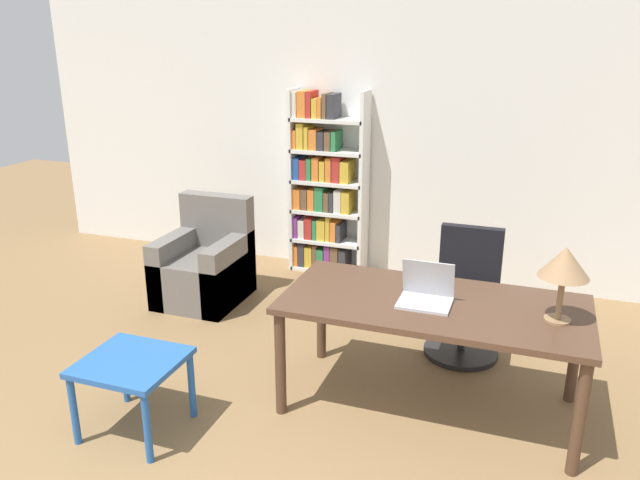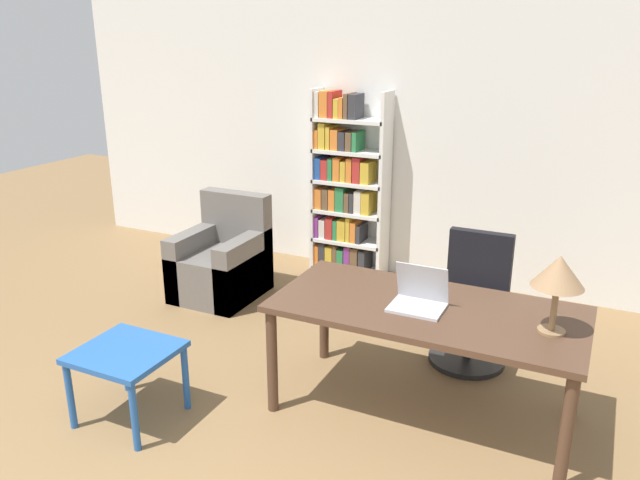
{
  "view_description": "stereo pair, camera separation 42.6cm",
  "coord_description": "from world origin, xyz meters",
  "px_view_note": "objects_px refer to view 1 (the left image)",
  "views": [
    {
      "loc": [
        1.28,
        -1.4,
        2.36
      ],
      "look_at": [
        -0.08,
        2.41,
        1.0
      ],
      "focal_mm": 35.0,
      "sensor_mm": 36.0,
      "label": 1
    },
    {
      "loc": [
        1.67,
        -1.23,
        2.36
      ],
      "look_at": [
        -0.08,
        2.41,
        1.0
      ],
      "focal_mm": 35.0,
      "sensor_mm": 36.0,
      "label": 2
    }
  ],
  "objects_px": {
    "armchair": "(205,268)",
    "bookshelf": "(324,189)",
    "laptop": "(426,294)",
    "office_chair": "(465,300)",
    "desk": "(433,314)",
    "table_lamp": "(565,264)",
    "side_table_blue": "(132,371)"
  },
  "relations": [
    {
      "from": "desk",
      "to": "office_chair",
      "type": "height_order",
      "value": "office_chair"
    },
    {
      "from": "desk",
      "to": "bookshelf",
      "type": "height_order",
      "value": "bookshelf"
    },
    {
      "from": "office_chair",
      "to": "armchair",
      "type": "distance_m",
      "value": 2.38
    },
    {
      "from": "office_chair",
      "to": "table_lamp",
      "type": "bearing_deg",
      "value": -55.2
    },
    {
      "from": "laptop",
      "to": "office_chair",
      "type": "xyz_separation_m",
      "value": [
        0.16,
        0.89,
        -0.39
      ]
    },
    {
      "from": "laptop",
      "to": "office_chair",
      "type": "relative_size",
      "value": 0.34
    },
    {
      "from": "laptop",
      "to": "office_chair",
      "type": "bearing_deg",
      "value": 79.88
    },
    {
      "from": "table_lamp",
      "to": "office_chair",
      "type": "xyz_separation_m",
      "value": [
        -0.62,
        0.89,
        -0.69
      ]
    },
    {
      "from": "laptop",
      "to": "bookshelf",
      "type": "distance_m",
      "value": 2.6
    },
    {
      "from": "armchair",
      "to": "bookshelf",
      "type": "distance_m",
      "value": 1.43
    },
    {
      "from": "laptop",
      "to": "desk",
      "type": "bearing_deg",
      "value": 33.09
    },
    {
      "from": "table_lamp",
      "to": "bookshelf",
      "type": "height_order",
      "value": "bookshelf"
    },
    {
      "from": "desk",
      "to": "table_lamp",
      "type": "bearing_deg",
      "value": -2.29
    },
    {
      "from": "office_chair",
      "to": "side_table_blue",
      "type": "xyz_separation_m",
      "value": [
        -1.77,
        -1.72,
        -0.01
      ]
    },
    {
      "from": "office_chair",
      "to": "bookshelf",
      "type": "xyz_separation_m",
      "value": [
        -1.6,
        1.28,
        0.44
      ]
    },
    {
      "from": "office_chair",
      "to": "side_table_blue",
      "type": "distance_m",
      "value": 2.47
    },
    {
      "from": "desk",
      "to": "bookshelf",
      "type": "distance_m",
      "value": 2.61
    },
    {
      "from": "side_table_blue",
      "to": "armchair",
      "type": "xyz_separation_m",
      "value": [
        -0.6,
        1.92,
        -0.11
      ]
    },
    {
      "from": "side_table_blue",
      "to": "armchair",
      "type": "relative_size",
      "value": 0.62
    },
    {
      "from": "desk",
      "to": "office_chair",
      "type": "relative_size",
      "value": 1.96
    },
    {
      "from": "laptop",
      "to": "table_lamp",
      "type": "height_order",
      "value": "table_lamp"
    },
    {
      "from": "desk",
      "to": "armchair",
      "type": "bearing_deg",
      "value": 154.87
    },
    {
      "from": "table_lamp",
      "to": "office_chair",
      "type": "relative_size",
      "value": 0.47
    },
    {
      "from": "side_table_blue",
      "to": "armchair",
      "type": "height_order",
      "value": "armchair"
    },
    {
      "from": "laptop",
      "to": "armchair",
      "type": "bearing_deg",
      "value": 153.77
    },
    {
      "from": "table_lamp",
      "to": "armchair",
      "type": "relative_size",
      "value": 0.49
    },
    {
      "from": "laptop",
      "to": "armchair",
      "type": "distance_m",
      "value": 2.52
    },
    {
      "from": "desk",
      "to": "bookshelf",
      "type": "xyz_separation_m",
      "value": [
        -1.48,
        2.13,
        0.19
      ]
    },
    {
      "from": "desk",
      "to": "bookshelf",
      "type": "relative_size",
      "value": 1.03
    },
    {
      "from": "laptop",
      "to": "table_lamp",
      "type": "bearing_deg",
      "value": 0.09
    },
    {
      "from": "desk",
      "to": "table_lamp",
      "type": "relative_size",
      "value": 4.14
    },
    {
      "from": "side_table_blue",
      "to": "bookshelf",
      "type": "distance_m",
      "value": 3.03
    }
  ]
}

